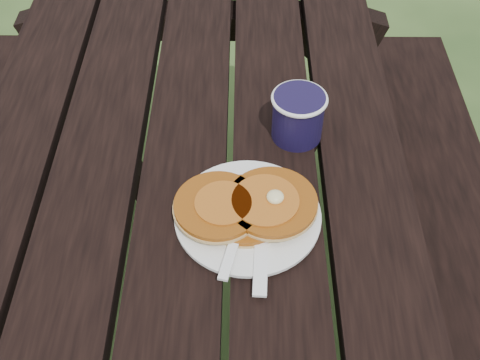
{
  "coord_description": "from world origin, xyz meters",
  "views": [
    {
      "loc": [
        0.1,
        -0.6,
        1.48
      ],
      "look_at": [
        0.09,
        0.02,
        0.8
      ],
      "focal_mm": 45.0,
      "sensor_mm": 36.0,
      "label": 1
    }
  ],
  "objects_px": {
    "coffee_cup": "(298,114)",
    "pancake_stack": "(247,205)",
    "picnic_table": "(194,327)",
    "plate": "(248,216)"
  },
  "relations": [
    {
      "from": "coffee_cup",
      "to": "pancake_stack",
      "type": "bearing_deg",
      "value": -115.69
    },
    {
      "from": "picnic_table",
      "to": "pancake_stack",
      "type": "height_order",
      "value": "pancake_stack"
    },
    {
      "from": "picnic_table",
      "to": "pancake_stack",
      "type": "xyz_separation_m",
      "value": [
        0.11,
        -0.01,
        0.41
      ]
    },
    {
      "from": "plate",
      "to": "picnic_table",
      "type": "bearing_deg",
      "value": 170.6
    },
    {
      "from": "pancake_stack",
      "to": "plate",
      "type": "bearing_deg",
      "value": -72.68
    },
    {
      "from": "plate",
      "to": "pancake_stack",
      "type": "relative_size",
      "value": 1.0
    },
    {
      "from": "plate",
      "to": "pancake_stack",
      "type": "distance_m",
      "value": 0.02
    },
    {
      "from": "pancake_stack",
      "to": "coffee_cup",
      "type": "xyz_separation_m",
      "value": [
        0.09,
        0.18,
        0.03
      ]
    },
    {
      "from": "pancake_stack",
      "to": "coffee_cup",
      "type": "relative_size",
      "value": 2.3
    },
    {
      "from": "pancake_stack",
      "to": "coffee_cup",
      "type": "height_order",
      "value": "coffee_cup"
    }
  ]
}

